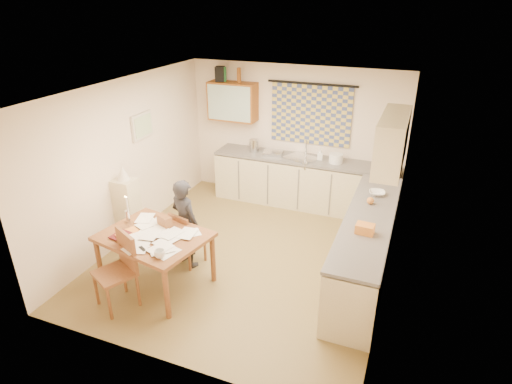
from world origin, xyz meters
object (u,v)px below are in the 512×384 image
at_px(counter_back, 303,182).
at_px(person, 185,223).
at_px(dining_table, 156,259).
at_px(shelf_stand, 128,212).
at_px(counter_right, 366,246).
at_px(stove, 355,284).
at_px(chair_far, 188,247).

relative_size(counter_back, person, 2.49).
xyz_separation_m(dining_table, shelf_stand, (-0.97, 0.72, 0.17)).
relative_size(counter_right, shelf_stand, 2.70).
xyz_separation_m(counter_right, shelf_stand, (-3.54, -0.51, 0.09)).
bearing_deg(person, stove, -167.03).
relative_size(counter_back, shelf_stand, 3.02).
height_order(counter_back, chair_far, counter_back).
bearing_deg(shelf_stand, dining_table, -36.77).
bearing_deg(counter_right, person, -164.46).
relative_size(dining_table, shelf_stand, 1.38).
height_order(stove, dining_table, stove).
height_order(counter_back, shelf_stand, shelf_stand).
bearing_deg(person, counter_back, -93.82).
bearing_deg(shelf_stand, counter_right, 8.19).
relative_size(chair_far, shelf_stand, 0.76).
bearing_deg(person, counter_right, -145.94).
bearing_deg(person, dining_table, 94.26).
xyz_separation_m(stove, chair_far, (-2.43, 0.26, -0.19)).
relative_size(counter_back, dining_table, 2.19).
distance_m(chair_far, shelf_stand, 1.16).
xyz_separation_m(stove, person, (-2.43, 0.24, 0.21)).
bearing_deg(counter_back, shelf_stand, -132.62).
bearing_deg(counter_back, counter_right, -51.97).
bearing_deg(shelf_stand, stove, -6.49).
relative_size(counter_back, chair_far, 3.99).
relative_size(counter_back, counter_right, 1.12).
height_order(chair_far, shelf_stand, shelf_stand).
xyz_separation_m(stove, dining_table, (-2.57, -0.32, -0.07)).
bearing_deg(dining_table, counter_back, 80.28).
relative_size(counter_right, person, 2.22).
bearing_deg(chair_far, counter_back, -97.22).
relative_size(stove, chair_far, 1.09).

